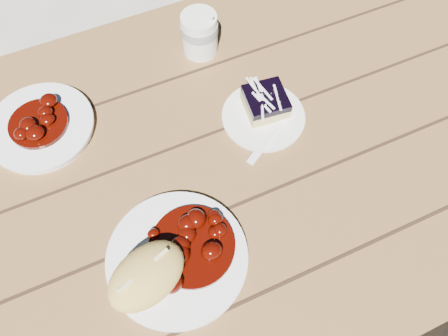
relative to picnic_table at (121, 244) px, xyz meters
name	(u,v)px	position (x,y,z in m)	size (l,w,h in m)	color
ground	(158,300)	(0.00, 0.00, -0.59)	(60.00, 60.00, 0.00)	#ABA79B
picnic_table	(121,244)	(0.00, 0.00, 0.00)	(2.00, 1.55, 0.75)	brown
main_plate	(177,258)	(0.10, -0.13, 0.17)	(0.23, 0.23, 0.02)	white
goulash_stew	(192,243)	(0.13, -0.12, 0.20)	(0.15, 0.15, 0.04)	#3C0702
bread_roll	(147,276)	(0.04, -0.15, 0.21)	(0.14, 0.09, 0.07)	#DAB253
dessert_plate	(263,117)	(0.36, 0.07, 0.17)	(0.16, 0.16, 0.01)	white
blueberry_cake	(265,102)	(0.37, 0.09, 0.19)	(0.09, 0.09, 0.05)	tan
fork_dessert	(267,140)	(0.34, 0.02, 0.17)	(0.03, 0.16, 0.01)	white
coffee_cup	(200,34)	(0.31, 0.29, 0.21)	(0.08, 0.08, 0.09)	white
second_plate	(41,127)	(-0.06, 0.23, 0.17)	(0.20, 0.20, 0.02)	white
second_stew	(35,119)	(-0.06, 0.23, 0.20)	(0.11, 0.11, 0.04)	#3C0702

